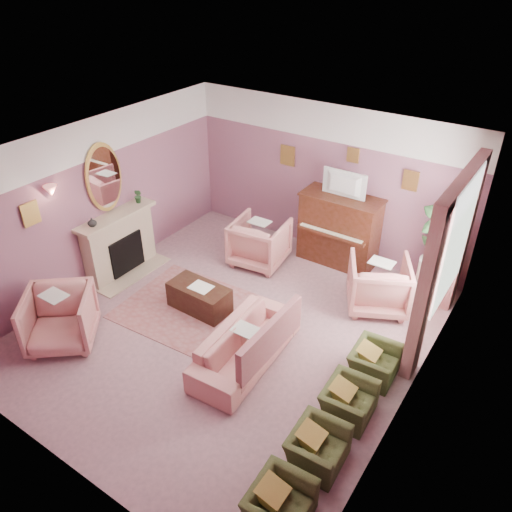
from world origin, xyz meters
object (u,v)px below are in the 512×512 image
Objects in this scene: television at (343,183)px; floral_armchair_right at (379,282)px; floral_armchair_left at (260,240)px; side_table at (432,279)px; floral_armchair_front at (59,316)px; olive_chair_c at (349,397)px; olive_chair_b at (318,443)px; olive_chair_d at (375,358)px; piano at (339,230)px; sofa at (246,339)px; olive_chair_a at (280,500)px; coffee_table at (199,298)px.

television is 0.83× the size of floral_armchair_right.
floral_armchair_left is 1.38× the size of side_table.
olive_chair_c is at bearing 15.39° from floral_armchair_front.
olive_chair_b is at bearing -79.70° from floral_armchair_right.
television is 1.17× the size of olive_chair_d.
television reaches higher than piano.
sofa reaches higher than side_table.
sofa is at bearing -119.30° from side_table.
side_table is at bearing 89.14° from olive_chair_a.
olive_chair_c is (0.00, 1.64, 0.00)m from olive_chair_a.
piano is 1.45× the size of floral_armchair_front.
television is at bearing 92.16° from sofa.
sofa is at bearing 150.97° from olive_chair_b.
side_table is at bearing 39.34° from coffee_table.
side_table reaches higher than olive_chair_b.
coffee_table is (-1.19, -2.53, -1.38)m from television.
olive_chair_d reaches higher than coffee_table.
floral_armchair_front is at bearing -154.14° from sofa.
television is at bearing 61.10° from floral_armchair_front.
coffee_table is (-1.19, -2.58, -0.43)m from piano.
olive_chair_b is at bearing -90.00° from olive_chair_c.
coffee_table is at bearing -114.76° from piano.
olive_chair_b is (1.61, -0.90, -0.10)m from sofa.
television is at bearing 126.50° from olive_chair_d.
floral_armchair_right is at bearing 98.19° from olive_chair_a.
television is at bearing 109.83° from olive_chair_a.
floral_armchair_front is at bearing -164.61° from olive_chair_c.
piano reaches higher than floral_armchair_left.
piano is 0.95m from television.
side_table is at bearing 88.20° from olive_chair_d.
floral_armchair_right is at bearing 35.37° from coffee_table.
television reaches higher than sofa.
sofa is at bearing -87.84° from television.
piano is 2.97m from olive_chair_d.
side_table is at bearing 50.78° from floral_armchair_right.
television reaches higher than coffee_table.
olive_chair_d is 2.26m from side_table.
olive_chair_a is (2.92, -2.26, 0.07)m from coffee_table.
olive_chair_c and olive_chair_d have the same top height.
olive_chair_c is 1.00× the size of olive_chair_d.
television is 1.14× the size of side_table.
television is at bearing 118.71° from olive_chair_c.
coffee_table is 3.26m from olive_chair_b.
coffee_table is at bearing 56.18° from floral_armchair_front.
side_table reaches higher than olive_chair_d.
television is 1.17× the size of olive_chair_a.
sofa is at bearing -22.76° from coffee_table.
olive_chair_d is (2.90, -1.53, -0.19)m from floral_armchair_left.
coffee_table is 1.04× the size of floral_armchair_front.
floral_armchair_front reaches higher than sofa.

